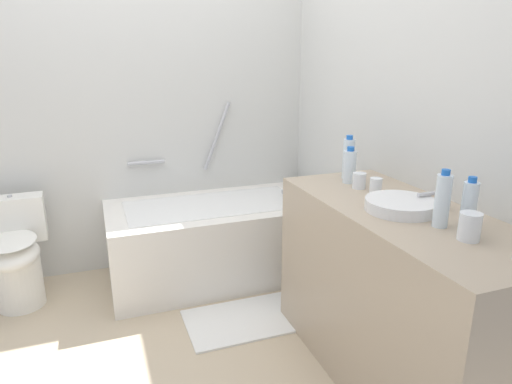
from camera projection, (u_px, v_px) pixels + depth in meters
The scene contains 16 objects.
ground_plane at pixel (157, 357), 2.33m from camera, with size 3.67×3.67×0.00m, color #C1AD8E.
wall_back_tiled at pixel (120, 101), 3.09m from camera, with size 3.07×0.10×2.41m, color silver.
wall_right_mirror at pixel (401, 113), 2.45m from camera, with size 0.10×2.75×2.41m, color silver.
bathtub at pixel (214, 238), 3.15m from camera, with size 1.43×0.75×1.19m.
toilet at pixel (15, 255), 2.76m from camera, with size 0.38×0.53×0.67m.
vanity_counter at pixel (396, 296), 2.10m from camera, with size 0.57×1.37×0.85m, color tan.
sink_basin at pixel (401, 205), 1.95m from camera, with size 0.31×0.31×0.05m, color white.
sink_faucet at pixel (435, 199), 2.01m from camera, with size 0.12×0.15×0.07m.
water_bottle_0 at pixel (469, 205), 1.73m from camera, with size 0.06×0.06×0.21m.
water_bottle_1 at pixel (348, 158), 2.45m from camera, with size 0.06×0.06×0.24m.
water_bottle_2 at pixel (442, 200), 1.75m from camera, with size 0.06×0.06×0.23m.
water_bottle_3 at pixel (350, 166), 2.37m from camera, with size 0.07×0.07×0.19m.
drinking_glass_0 at pixel (359, 181), 2.29m from camera, with size 0.07×0.07×0.08m, color white.
drinking_glass_1 at pixel (470, 227), 1.63m from camera, with size 0.08×0.08×0.10m, color white.
drinking_glass_3 at pixel (376, 186), 2.20m from camera, with size 0.06×0.06×0.08m, color white.
bath_mat at pixel (245, 319), 2.66m from camera, with size 0.70×0.44×0.01m, color white.
Camera 1 is at (-0.20, -2.05, 1.49)m, focal length 31.59 mm.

